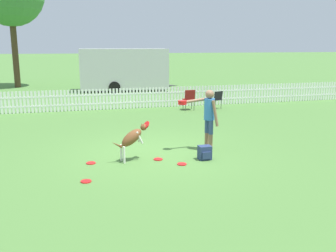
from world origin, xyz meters
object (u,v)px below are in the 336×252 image
object	(u,v)px
equipment_trailer	(124,69)
frisbee_near_dog	(182,164)
folding_chair_blue_left	(189,98)
frisbee_midfield	(86,181)
folding_chair_center	(216,98)
frisbee_far_scatter	(91,163)
handler_person	(207,113)
leaping_dog	(132,137)
backpack_on_grass	(205,153)
frisbee_near_handler	(158,159)

from	to	relation	value
equipment_trailer	frisbee_near_dog	bearing A→B (deg)	-89.56
folding_chair_blue_left	equipment_trailer	distance (m)	8.07
frisbee_midfield	folding_chair_center	bearing A→B (deg)	51.78
frisbee_near_dog	equipment_trailer	bearing A→B (deg)	86.47
frisbee_midfield	frisbee_far_scatter	xyz separation A→B (m)	(0.18, 1.23, 0.00)
frisbee_near_dog	frisbee_far_scatter	size ratio (longest dim) A/B	1.00
handler_person	frisbee_midfield	xyz separation A→B (m)	(-3.31, -1.62, -1.02)
folding_chair_center	equipment_trailer	bearing A→B (deg)	-89.47
leaping_dog	equipment_trailer	bearing A→B (deg)	161.07
folding_chair_center	handler_person	bearing A→B (deg)	45.44
frisbee_far_scatter	backpack_on_grass	size ratio (longest dim) A/B	0.64
frisbee_near_dog	equipment_trailer	world-z (taller)	equipment_trailer
frisbee_near_handler	equipment_trailer	bearing A→B (deg)	84.56
leaping_dog	frisbee_midfield	distance (m)	1.79
frisbee_far_scatter	frisbee_near_handler	bearing A→B (deg)	-4.50
handler_person	frisbee_midfield	size ratio (longest dim) A/B	7.32
handler_person	leaping_dog	distance (m)	2.19
frisbee_near_dog	frisbee_far_scatter	distance (m)	2.19
frisbee_near_handler	folding_chair_blue_left	distance (m)	7.36
backpack_on_grass	folding_chair_blue_left	world-z (taller)	folding_chair_blue_left
frisbee_near_dog	equipment_trailer	xyz separation A→B (m)	(0.93, 15.07, 1.35)
handler_person	frisbee_near_handler	world-z (taller)	handler_person
frisbee_far_scatter	frisbee_near_dog	bearing A→B (deg)	-17.34
folding_chair_center	folding_chair_blue_left	bearing A→B (deg)	-19.45
leaping_dog	frisbee_near_dog	bearing A→B (deg)	49.07
frisbee_midfield	equipment_trailer	distance (m)	16.02
frisbee_far_scatter	equipment_trailer	world-z (taller)	equipment_trailer
handler_person	frisbee_near_handler	bearing A→B (deg)	98.14
handler_person	leaping_dog	bearing A→B (deg)	90.34
handler_person	frisbee_far_scatter	bearing A→B (deg)	86.04
folding_chair_center	frisbee_midfield	bearing A→B (deg)	31.82
frisbee_near_dog	frisbee_near_handler	bearing A→B (deg)	130.92
frisbee_far_scatter	leaping_dog	bearing A→B (deg)	-2.02
leaping_dog	frisbee_midfield	world-z (taller)	leaping_dog
folding_chair_center	frisbee_near_dog	bearing A→B (deg)	41.91
folding_chair_center	equipment_trailer	distance (m)	8.42
frisbee_near_handler	backpack_on_grass	bearing A→B (deg)	-14.00
frisbee_near_handler	equipment_trailer	distance (m)	14.67
frisbee_midfield	backpack_on_grass	xyz separation A→B (m)	(2.95, 0.82, 0.16)
frisbee_midfield	leaping_dog	bearing A→B (deg)	44.78
frisbee_near_dog	folding_chair_blue_left	size ratio (longest dim) A/B	0.25
frisbee_midfield	frisbee_far_scatter	bearing A→B (deg)	81.52
leaping_dog	folding_chair_blue_left	xyz separation A→B (m)	(3.66, 6.59, -0.05)
handler_person	backpack_on_grass	bearing A→B (deg)	144.75
handler_person	leaping_dog	size ratio (longest dim) A/B	1.64
backpack_on_grass	folding_chair_blue_left	distance (m)	7.23
frisbee_far_scatter	folding_chair_center	size ratio (longest dim) A/B	0.28
folding_chair_blue_left	equipment_trailer	bearing A→B (deg)	-76.33
frisbee_near_handler	folding_chair_center	bearing A→B (deg)	57.19
frisbee_near_dog	handler_person	bearing A→B (deg)	45.28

